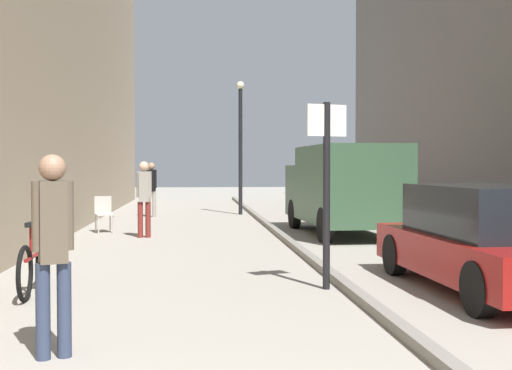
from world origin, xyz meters
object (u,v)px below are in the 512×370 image
street_sign_post (327,178)px  bicycle_leaning (34,266)px  lamp_post (240,139)px  pedestrian_main_foreground (151,186)px  pedestrian_mid_block (144,194)px  cafe_chair_near_window (104,211)px  pedestrian_far_crossing (53,241)px  delivery_van (343,187)px  parked_car (488,239)px

street_sign_post → bicycle_leaning: (-3.97, 0.04, -1.16)m
bicycle_leaning → lamp_post: bearing=73.8°
pedestrian_main_foreground → pedestrian_mid_block: bearing=-72.7°
pedestrian_mid_block → cafe_chair_near_window: 1.84m
pedestrian_far_crossing → delivery_van: bearing=-135.2°
delivery_van → parked_car: bearing=-90.6°
lamp_post → cafe_chair_near_window: lamp_post is taller
pedestrian_mid_block → cafe_chair_near_window: size_ratio=1.95×
pedestrian_main_foreground → bicycle_leaning: bearing=-77.9°
bicycle_leaning → delivery_van: bearing=49.0°
bicycle_leaning → street_sign_post: bearing=-1.7°
pedestrian_main_foreground → street_sign_post: size_ratio=0.71×
street_sign_post → parked_car: bearing=154.9°
street_sign_post → bicycle_leaning: bearing=-16.5°
parked_car → bicycle_leaning: size_ratio=2.40×
parked_car → cafe_chair_near_window: (-6.35, 8.54, -0.17)m
bicycle_leaning → cafe_chair_near_window: size_ratio=1.88×
pedestrian_mid_block → lamp_post: (2.86, 7.28, 1.66)m
pedestrian_far_crossing → lamp_post: lamp_post is taller
parked_car → bicycle_leaning: parked_car is taller
pedestrian_main_foreground → bicycle_leaning: (-0.69, -13.22, -0.69)m
delivery_van → street_sign_post: (-1.92, -7.08, 0.34)m
cafe_chair_near_window → street_sign_post: bearing=98.1°
delivery_van → bicycle_leaning: size_ratio=2.86×
pedestrian_mid_block → delivery_van: bearing=2.6°
delivery_van → pedestrian_main_foreground: bearing=127.5°
parked_car → lamp_post: (-2.35, 14.46, 2.01)m
delivery_van → lamp_post: (-2.09, 7.03, 1.52)m
pedestrian_main_foreground → parked_car: bearing=-53.1°
lamp_post → pedestrian_mid_block: bearing=-111.4°
delivery_van → lamp_post: size_ratio=1.06×
lamp_post → bicycle_leaning: bearing=-105.1°
pedestrian_far_crossing → parked_car: 5.87m
street_sign_post → cafe_chair_near_window: (-4.18, 8.18, -1.00)m
street_sign_post → lamp_post: lamp_post is taller
pedestrian_mid_block → pedestrian_far_crossing: size_ratio=1.01×
delivery_van → street_sign_post: 7.34m
delivery_van → bicycle_leaning: delivery_van is taller
delivery_van → cafe_chair_near_window: 6.23m
street_sign_post → lamp_post: 14.16m
bicycle_leaning → cafe_chair_near_window: bicycle_leaning is taller
pedestrian_mid_block → delivery_van: delivery_van is taller
pedestrian_far_crossing → bicycle_leaning: size_ratio=1.03×
pedestrian_mid_block → pedestrian_far_crossing: (-0.04, -9.78, -0.01)m
pedestrian_main_foreground → cafe_chair_near_window: (-0.90, -5.08, -0.53)m
pedestrian_mid_block → bicycle_leaning: (-0.94, -6.79, -0.68)m
parked_car → bicycle_leaning: bearing=174.8°
pedestrian_far_crossing → lamp_post: size_ratio=0.38×
parked_car → cafe_chair_near_window: bearing=125.2°
pedestrian_far_crossing → bicycle_leaning: pedestrian_far_crossing is taller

